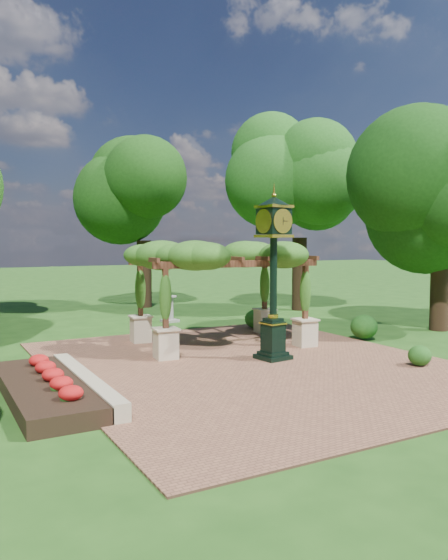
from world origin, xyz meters
TOP-DOWN VIEW (x-y plane):
  - ground at (0.00, 0.00)m, footprint 120.00×120.00m
  - brick_plaza at (0.00, 1.00)m, footprint 10.00×12.00m
  - border_wall at (-4.60, 0.50)m, footprint 0.35×5.00m
  - flower_bed at (-5.50, 0.50)m, footprint 1.50×5.00m
  - pedestal_clock at (0.83, 1.17)m, footprint 1.01×1.01m
  - pergola at (0.63, 3.82)m, footprint 5.57×3.80m
  - sundial at (1.17, 9.21)m, footprint 0.68×0.68m
  - shrub_front at (3.76, -1.40)m, footprint 0.68×0.68m
  - shrub_mid at (5.28, 2.29)m, footprint 0.96×0.96m
  - shrub_back at (3.26, 5.96)m, footprint 0.91×0.91m
  - tree_north at (2.06, 14.45)m, footprint 4.28×4.28m
  - tree_east_far at (8.18, 9.78)m, footprint 4.83×4.83m
  - tree_east_near at (9.16, 2.44)m, footprint 4.63×4.63m

SIDE VIEW (x-z plane):
  - ground at x=0.00m, z-range 0.00..0.00m
  - brick_plaza at x=0.00m, z-range 0.00..0.04m
  - flower_bed at x=-5.50m, z-range 0.00..0.36m
  - border_wall at x=-4.60m, z-range 0.00..0.40m
  - shrub_front at x=3.76m, z-range 0.04..0.58m
  - shrub_back at x=3.26m, z-range 0.04..0.74m
  - shrub_mid at x=5.28m, z-range 0.04..0.85m
  - sundial at x=1.17m, z-range -0.07..1.02m
  - pergola at x=0.63m, z-range 1.07..4.39m
  - pedestal_clock at x=0.83m, z-range 0.45..5.06m
  - tree_east_near at x=9.16m, z-range 1.45..9.24m
  - tree_north at x=2.06m, z-range 1.59..10.22m
  - tree_east_far at x=8.18m, z-range 1.68..10.67m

